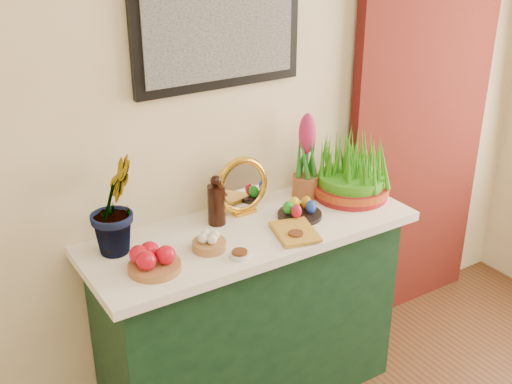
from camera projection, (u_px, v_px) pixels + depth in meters
sideboard at (250, 320)px, 2.85m from camera, size 1.30×0.45×0.85m
tablecloth at (250, 231)px, 2.67m from camera, size 1.40×0.55×0.04m
hyacinth_green at (112, 191)px, 2.39m from camera, size 0.33×0.33×0.50m
apple_bowl at (154, 260)px, 2.33m from camera, size 0.25×0.25×0.10m
garlic_basket at (209, 242)px, 2.48m from camera, size 0.17×0.17×0.07m
vinegar_cruet at (216, 203)px, 2.65m from camera, size 0.07×0.07×0.22m
mirror at (242, 186)px, 2.74m from camera, size 0.25×0.07×0.25m
book at (277, 234)px, 2.57m from camera, size 0.20×0.24×0.03m
spice_dish_left at (240, 254)px, 2.43m from camera, size 0.07×0.07×0.03m
spice_dish_right at (296, 236)px, 2.56m from camera, size 0.08×0.08×0.03m
egg_plate at (299, 211)px, 2.74m from camera, size 0.22×0.22×0.08m
hyacinth_pink at (306, 160)px, 2.87m from camera, size 0.12×0.12×0.39m
wheatgrass_sabzeh at (352, 171)px, 2.89m from camera, size 0.35×0.35×0.29m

